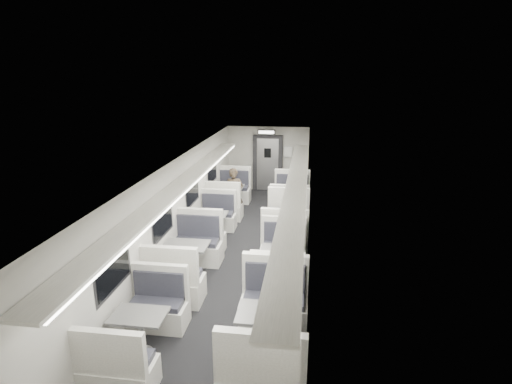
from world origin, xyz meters
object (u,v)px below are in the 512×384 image
(booth_left_b, at_px, (211,226))
(booth_left_c, at_px, (186,261))
(exit_sign, at_px, (266,132))
(booth_right_d, at_px, (269,335))
(passenger, at_px, (234,194))
(vestibule_door, at_px, (268,163))
(booth_right_b, at_px, (287,225))
(booth_right_c, at_px, (281,265))
(booth_left_a, at_px, (229,198))
(booth_right_a, at_px, (290,204))
(booth_left_d, at_px, (141,334))

(booth_left_b, height_order, booth_left_c, booth_left_c)
(exit_sign, bearing_deg, booth_right_d, -83.49)
(passenger, height_order, vestibule_door, vestibule_door)
(booth_right_b, height_order, booth_right_c, booth_right_b)
(booth_left_a, relative_size, passenger, 1.46)
(booth_right_d, bearing_deg, vestibule_door, 96.17)
(booth_left_b, relative_size, booth_right_c, 1.00)
(booth_right_c, relative_size, exit_sign, 3.36)
(booth_right_c, height_order, booth_right_d, booth_right_d)
(booth_left_a, distance_m, booth_left_b, 2.44)
(booth_left_c, height_order, passenger, passenger)
(booth_left_c, relative_size, booth_right_b, 1.02)
(booth_left_b, xyz_separation_m, vestibule_door, (1.00, 4.81, 0.67))
(booth_left_c, relative_size, exit_sign, 3.75)
(passenger, distance_m, exit_sign, 3.12)
(exit_sign, bearing_deg, passenger, -104.45)
(booth_left_b, relative_size, vestibule_door, 0.99)
(booth_right_c, bearing_deg, booth_right_a, 90.00)
(booth_right_d, xyz_separation_m, passenger, (-1.68, 6.12, 0.36))
(booth_left_b, height_order, booth_left_d, booth_left_b)
(booth_right_d, bearing_deg, booth_left_d, -175.58)
(booth_right_d, relative_size, vestibule_door, 1.13)
(booth_left_b, relative_size, booth_right_d, 0.88)
(booth_left_c, height_order, booth_right_b, booth_left_c)
(booth_right_a, relative_size, passenger, 1.50)
(booth_left_b, xyz_separation_m, booth_right_a, (2.00, 2.00, 0.04))
(booth_right_a, xyz_separation_m, vestibule_door, (-1.00, 2.81, 0.62))
(booth_left_b, bearing_deg, booth_left_d, -90.00)
(booth_left_b, bearing_deg, booth_left_a, 90.00)
(booth_right_b, bearing_deg, booth_right_a, 90.00)
(vestibule_door, relative_size, exit_sign, 3.39)
(booth_right_b, xyz_separation_m, booth_right_d, (0.00, -4.69, 0.01))
(booth_right_c, height_order, passenger, passenger)
(booth_left_c, bearing_deg, booth_right_b, 50.50)
(booth_left_d, bearing_deg, booth_left_b, 90.00)
(booth_left_a, distance_m, booth_right_d, 7.17)
(passenger, bearing_deg, booth_right_b, -48.41)
(vestibule_door, bearing_deg, exit_sign, -90.00)
(booth_left_b, distance_m, booth_right_d, 4.88)
(booth_left_a, distance_m, booth_right_c, 4.86)
(booth_left_c, relative_size, booth_left_d, 1.14)
(passenger, bearing_deg, booth_right_c, -73.31)
(booth_left_d, height_order, booth_right_d, booth_right_d)
(booth_right_b, bearing_deg, booth_left_c, -129.50)
(booth_right_a, bearing_deg, vestibule_door, 109.61)
(vestibule_door, bearing_deg, booth_right_a, -70.39)
(booth_right_a, bearing_deg, booth_right_b, -90.00)
(booth_left_b, bearing_deg, booth_left_c, -90.00)
(booth_left_a, xyz_separation_m, booth_left_d, (0.00, -7.04, -0.04))
(booth_left_a, xyz_separation_m, booth_left_b, (0.00, -2.44, -0.03))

